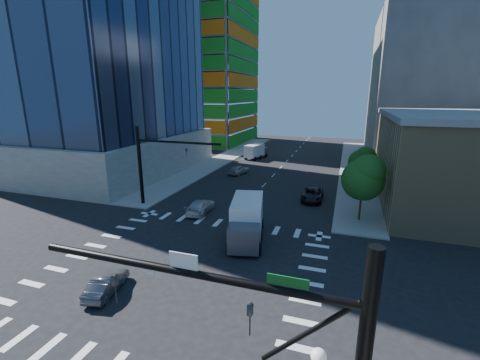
% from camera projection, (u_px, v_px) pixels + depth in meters
% --- Properties ---
extents(ground, '(160.00, 160.00, 0.00)m').
position_uv_depth(ground, '(184.00, 269.00, 23.73)').
color(ground, black).
rests_on(ground, ground).
extents(road_markings, '(20.00, 20.00, 0.01)m').
position_uv_depth(road_markings, '(184.00, 269.00, 23.73)').
color(road_markings, silver).
rests_on(road_markings, ground).
extents(sidewalk_ne, '(5.00, 60.00, 0.15)m').
position_uv_depth(sidewalk_ne, '(355.00, 167.00, 56.55)').
color(sidewalk_ne, gray).
rests_on(sidewalk_ne, ground).
extents(sidewalk_nw, '(5.00, 60.00, 0.15)m').
position_uv_depth(sidewalk_nw, '(223.00, 159.00, 64.18)').
color(sidewalk_nw, gray).
rests_on(sidewalk_nw, ground).
extents(construction_building, '(25.16, 34.50, 70.60)m').
position_uv_depth(construction_building, '(199.00, 46.00, 82.49)').
color(construction_building, slate).
rests_on(construction_building, ground).
extents(bg_building_ne, '(24.00, 30.00, 28.00)m').
position_uv_depth(bg_building_ne, '(440.00, 86.00, 62.27)').
color(bg_building_ne, '#615C58').
rests_on(bg_building_ne, ground).
extents(signal_mast_nw, '(10.20, 0.40, 9.00)m').
position_uv_depth(signal_mast_nw, '(151.00, 159.00, 35.90)').
color(signal_mast_nw, black).
rests_on(signal_mast_nw, sidewalk_nw).
extents(tree_south, '(4.16, 4.16, 6.82)m').
position_uv_depth(tree_south, '(365.00, 177.00, 31.40)').
color(tree_south, '#382316').
rests_on(tree_south, sidewalk_ne).
extents(tree_north, '(3.54, 3.52, 5.78)m').
position_uv_depth(tree_north, '(363.00, 161.00, 42.49)').
color(tree_north, '#382316').
rests_on(tree_north, sidewalk_ne).
extents(car_nb_far, '(2.40, 5.14, 1.42)m').
position_uv_depth(car_nb_far, '(312.00, 194.00, 39.04)').
color(car_nb_far, black).
rests_on(car_nb_far, ground).
extents(car_sb_near, '(2.21, 4.96, 1.42)m').
position_uv_depth(car_sb_near, '(201.00, 206.00, 34.96)').
color(car_sb_near, white).
rests_on(car_sb_near, ground).
extents(car_sb_mid, '(2.82, 4.59, 1.46)m').
position_uv_depth(car_sb_mid, '(239.00, 170.00, 51.88)').
color(car_sb_mid, '#AFB2B7').
rests_on(car_sb_mid, ground).
extents(car_sb_cross, '(2.03, 3.97, 1.25)m').
position_uv_depth(car_sb_cross, '(106.00, 284.00, 20.79)').
color(car_sb_cross, '#4E4D52').
rests_on(car_sb_cross, ground).
extents(box_truck_near, '(4.24, 7.12, 3.49)m').
position_uv_depth(box_truck_near, '(246.00, 224.00, 28.02)').
color(box_truck_near, black).
rests_on(box_truck_near, ground).
extents(box_truck_far, '(3.69, 5.94, 2.90)m').
position_uv_depth(box_truck_far, '(257.00, 152.00, 64.42)').
color(box_truck_far, black).
rests_on(box_truck_far, ground).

